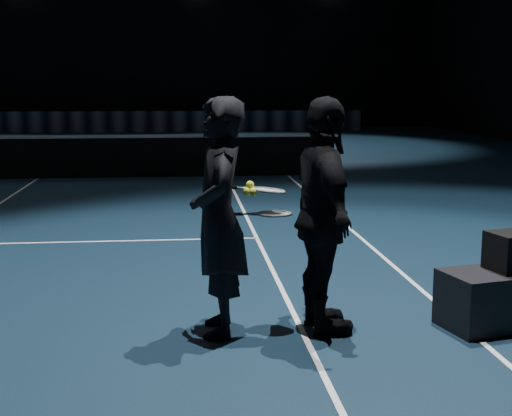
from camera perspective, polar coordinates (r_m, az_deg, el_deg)
The scene contains 12 objects.
floor at distance 16.07m, azimuth -17.14°, elevation 2.19°, with size 36.00×36.00×0.00m, color black.
wall_back at distance 33.90m, azimuth -11.55°, elevation 14.70°, with size 30.00×30.00×0.00m, color black.
court_lines at distance 16.07m, azimuth -17.14°, elevation 2.20°, with size 10.98×23.78×0.01m, color white, non-canonical shape.
net_post_right at distance 16.03m, azimuth 5.87°, elevation 4.54°, with size 0.10×0.10×1.10m, color black.
net_mesh at distance 16.02m, azimuth -17.22°, elevation 3.78°, with size 12.80×0.02×0.86m, color black.
net_tape at distance 15.98m, azimuth -17.31°, elevation 5.44°, with size 12.80×0.03×0.07m, color white.
sponsor_backdrop at distance 31.32m, azimuth -11.71°, elevation 6.77°, with size 22.00×0.15×0.90m, color black.
player_a at distance 5.73m, azimuth -3.00°, elevation -0.77°, with size 0.70×0.46×1.93m, color black.
player_b at distance 5.79m, azimuth 5.44°, elevation -0.69°, with size 1.13×0.47×1.93m, color black.
racket_lower at distance 5.74m, azimuth 1.49°, elevation -0.46°, with size 0.68×0.22×0.03m, color black, non-canonical shape.
racket_upper at distance 5.75m, azimuth 0.97°, elevation 1.42°, with size 0.68×0.22×0.03m, color black, non-canonical shape.
tennis_balls at distance 5.70m, azimuth -0.46°, elevation 1.48°, with size 0.12×0.10×0.12m, color yellow, non-canonical shape.
Camera 1 is at (3.15, -15.62, 2.02)m, focal length 50.00 mm.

